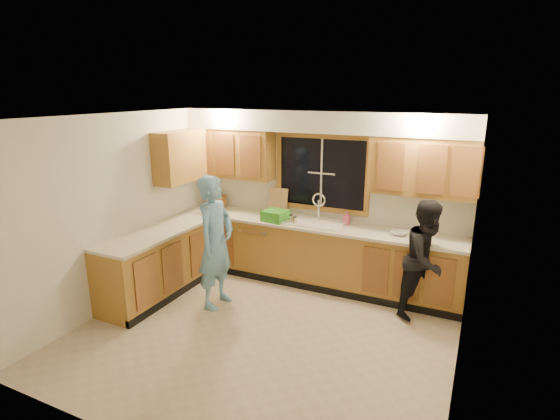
% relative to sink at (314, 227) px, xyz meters
% --- Properties ---
extents(floor, '(4.20, 4.20, 0.00)m').
position_rel_sink_xyz_m(floor, '(0.00, -1.60, -0.86)').
color(floor, '#BDAC91').
rests_on(floor, ground).
extents(ceiling, '(4.20, 4.20, 0.00)m').
position_rel_sink_xyz_m(ceiling, '(0.00, -1.60, 1.64)').
color(ceiling, white).
extents(wall_back, '(4.20, 0.00, 4.20)m').
position_rel_sink_xyz_m(wall_back, '(0.00, 0.30, 0.39)').
color(wall_back, silver).
rests_on(wall_back, ground).
extents(wall_left, '(0.00, 3.80, 3.80)m').
position_rel_sink_xyz_m(wall_left, '(-2.10, -1.60, 0.39)').
color(wall_left, silver).
rests_on(wall_left, ground).
extents(wall_right, '(0.00, 3.80, 3.80)m').
position_rel_sink_xyz_m(wall_right, '(2.10, -1.60, 0.39)').
color(wall_right, silver).
rests_on(wall_right, ground).
extents(base_cabinets_back, '(4.20, 0.60, 0.88)m').
position_rel_sink_xyz_m(base_cabinets_back, '(0.00, -0.00, -0.42)').
color(base_cabinets_back, '#AB7831').
rests_on(base_cabinets_back, ground).
extents(base_cabinets_left, '(0.60, 1.90, 0.88)m').
position_rel_sink_xyz_m(base_cabinets_left, '(-1.80, -1.25, -0.42)').
color(base_cabinets_left, '#AB7831').
rests_on(base_cabinets_left, ground).
extents(countertop_back, '(4.20, 0.63, 0.04)m').
position_rel_sink_xyz_m(countertop_back, '(0.00, -0.02, 0.04)').
color(countertop_back, beige).
rests_on(countertop_back, base_cabinets_back).
extents(countertop_left, '(0.63, 1.90, 0.04)m').
position_rel_sink_xyz_m(countertop_left, '(-1.79, -1.25, 0.04)').
color(countertop_left, beige).
rests_on(countertop_left, base_cabinets_left).
extents(upper_cabinets_left, '(1.35, 0.33, 0.75)m').
position_rel_sink_xyz_m(upper_cabinets_left, '(-1.43, 0.13, 0.96)').
color(upper_cabinets_left, '#AB7831').
rests_on(upper_cabinets_left, wall_back).
extents(upper_cabinets_right, '(1.35, 0.33, 0.75)m').
position_rel_sink_xyz_m(upper_cabinets_right, '(1.43, 0.13, 0.96)').
color(upper_cabinets_right, '#AB7831').
rests_on(upper_cabinets_right, wall_back).
extents(upper_cabinets_return, '(0.33, 0.90, 0.75)m').
position_rel_sink_xyz_m(upper_cabinets_return, '(-1.94, -0.48, 0.96)').
color(upper_cabinets_return, '#AB7831').
rests_on(upper_cabinets_return, wall_left).
extents(soffit, '(4.20, 0.35, 0.30)m').
position_rel_sink_xyz_m(soffit, '(0.00, 0.12, 1.49)').
color(soffit, white).
rests_on(soffit, wall_back).
extents(window_frame, '(1.44, 0.03, 1.14)m').
position_rel_sink_xyz_m(window_frame, '(0.00, 0.29, 0.74)').
color(window_frame, black).
rests_on(window_frame, wall_back).
extents(sink, '(0.86, 0.52, 0.57)m').
position_rel_sink_xyz_m(sink, '(0.00, 0.00, 0.00)').
color(sink, white).
rests_on(sink, countertop_back).
extents(dishwasher, '(0.60, 0.56, 0.82)m').
position_rel_sink_xyz_m(dishwasher, '(-0.85, -0.01, -0.45)').
color(dishwasher, silver).
rests_on(dishwasher, floor).
extents(stove, '(0.58, 0.75, 0.90)m').
position_rel_sink_xyz_m(stove, '(-1.80, -1.82, -0.41)').
color(stove, silver).
rests_on(stove, floor).
extents(man, '(0.42, 0.64, 1.75)m').
position_rel_sink_xyz_m(man, '(-0.89, -1.20, 0.01)').
color(man, '#69A2C7').
rests_on(man, floor).
extents(woman, '(0.86, 0.92, 1.51)m').
position_rel_sink_xyz_m(woman, '(1.63, -0.32, -0.11)').
color(woman, black).
rests_on(woman, floor).
extents(knife_block, '(0.14, 0.12, 0.21)m').
position_rel_sink_xyz_m(knife_block, '(-1.64, 0.15, 0.16)').
color(knife_block, brown).
rests_on(knife_block, countertop_back).
extents(cutting_board, '(0.31, 0.13, 0.40)m').
position_rel_sink_xyz_m(cutting_board, '(-0.67, 0.22, 0.26)').
color(cutting_board, tan).
rests_on(cutting_board, countertop_back).
extents(dish_crate, '(0.36, 0.35, 0.15)m').
position_rel_sink_xyz_m(dish_crate, '(-0.55, -0.13, 0.13)').
color(dish_crate, green).
rests_on(dish_crate, countertop_back).
extents(soap_bottle, '(0.09, 0.09, 0.18)m').
position_rel_sink_xyz_m(soap_bottle, '(0.44, 0.15, 0.15)').
color(soap_bottle, '#E75883').
rests_on(soap_bottle, countertop_back).
extents(bowl, '(0.24, 0.24, 0.05)m').
position_rel_sink_xyz_m(bowl, '(1.22, -0.02, 0.08)').
color(bowl, silver).
rests_on(bowl, countertop_back).
extents(can_left, '(0.08, 0.08, 0.12)m').
position_rel_sink_xyz_m(can_left, '(-0.29, -0.16, 0.12)').
color(can_left, beige).
rests_on(can_left, countertop_back).
extents(can_right, '(0.08, 0.08, 0.12)m').
position_rel_sink_xyz_m(can_right, '(-0.21, -0.21, 0.11)').
color(can_right, beige).
rests_on(can_right, countertop_back).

